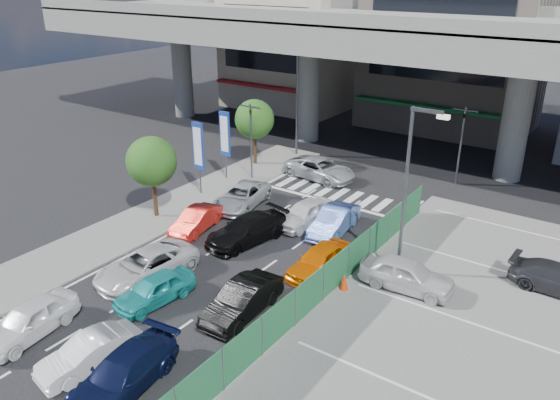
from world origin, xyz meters
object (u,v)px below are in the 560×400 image
Objects in this scene: street_lamp_left at (299,94)px; taxi_teal_mid at (155,289)px; tree_far at (255,119)px; signboard_far at (225,136)px; van_white_back_left at (29,320)px; kei_truck_front_right at (334,221)px; tree_near at (151,162)px; minivan_navy_back at (123,374)px; sedan_white_mid_left at (146,265)px; wagon_silver_front_left at (242,196)px; traffic_light_left at (251,123)px; street_lamp_right at (410,180)px; sedan_white_front_mid at (305,213)px; signboard_near at (198,148)px; sedan_black_mid at (247,230)px; crossing_wagon_silver at (320,169)px; traffic_cone at (344,281)px; traffic_light_right at (463,127)px; taxi_orange_right at (320,260)px; taxi_orange_left at (196,220)px; hatch_white_back_mid at (90,353)px; hatch_black_mid_right at (242,300)px; parked_sedan_white at (407,274)px; parked_sedan_dgrey at (560,279)px.

taxi_teal_mid is (5.71, -20.12, -4.14)m from street_lamp_left.
signboard_far is at bearing -86.74° from tree_far.
van_white_back_left and kei_truck_front_right have the same top height.
minivan_navy_back is (9.43, -10.46, -2.73)m from tree_near.
tree_far is at bearing 115.96° from sedan_white_mid_left.
street_lamp_left is 1.98× the size of van_white_back_left.
minivan_navy_back is at bearing -76.68° from wagon_silver_front_left.
taxi_teal_mid is (5.58, -14.12, -3.31)m from traffic_light_left.
street_lamp_right is 15.69m from signboard_far.
sedan_white_front_mid is (8.15, -2.94, -2.38)m from signboard_far.
street_lamp_left reaches higher than minivan_navy_back.
street_lamp_left is 10.19m from signboard_near.
wagon_silver_front_left is (2.40, -9.97, -4.13)m from street_lamp_left.
street_lamp_right is at bearing 8.03° from tree_near.
taxi_teal_mid is at bearing -76.23° from sedan_black_mid.
crossing_wagon_silver is at bearing 96.95° from sedan_white_mid_left.
kei_truck_front_right is 5.37× the size of traffic_cone.
tree_near is at bearing 139.52° from sedan_white_mid_left.
van_white_back_left is 14.96m from sedan_white_front_mid.
street_lamp_right is 9.10m from sedan_black_mid.
tree_far reaches higher than sedan_white_mid_left.
traffic_light_left is at bearing 143.66° from traffic_cone.
taxi_orange_right is at bearing -95.86° from traffic_light_right.
street_lamp_right is 1.91× the size of kei_truck_front_right.
traffic_light_right is at bearing 68.08° from kei_truck_front_right.
signboard_far is 7.03m from tree_near.
taxi_orange_left is at bearing -176.74° from taxi_orange_right.
hatch_white_back_mid is 0.90× the size of kei_truck_front_right.
traffic_light_left is 1.29× the size of sedan_white_front_mid.
kei_truck_front_right is at bearing 62.91° from van_white_back_left.
hatch_white_back_mid is at bearing -103.13° from kei_truck_front_right.
wagon_silver_front_left is 5.89× the size of traffic_cone.
wagon_silver_front_left is at bearing 106.48° from sedan_white_mid_left.
street_lamp_right is at bearing -9.76° from sedan_white_front_mid.
sedan_white_front_mid is at bearing 103.54° from hatch_black_mid_right.
parked_sedan_white is (7.31, -3.12, 0.08)m from sedan_white_front_mid.
van_white_back_left is 0.97× the size of hatch_black_mid_right.
minivan_navy_back is (5.36, 0.04, -0.03)m from van_white_back_left.
traffic_light_left is 5.64m from wagon_silver_front_left.
traffic_light_right is 1.30× the size of taxi_orange_right.
sedan_white_mid_left is (-7.86, -19.99, -3.25)m from traffic_light_right.
parked_sedan_white is (7.26, 11.31, 0.15)m from hatch_white_back_mid.
taxi_orange_left is at bearing -50.26° from signboard_near.
parked_sedan_dgrey is (12.96, 0.47, -0.01)m from sedan_white_front_mid.
traffic_light_right reaches higher than parked_sedan_dgrey.
minivan_navy_back is 1.12× the size of sedan_white_front_mid.
hatch_black_mid_right is at bearing -47.72° from signboard_far.
signboard_far is 1.10× the size of parked_sedan_dgrey.
tree_near reaches higher than sedan_white_mid_left.
traffic_light_right reaches higher than sedan_white_mid_left.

